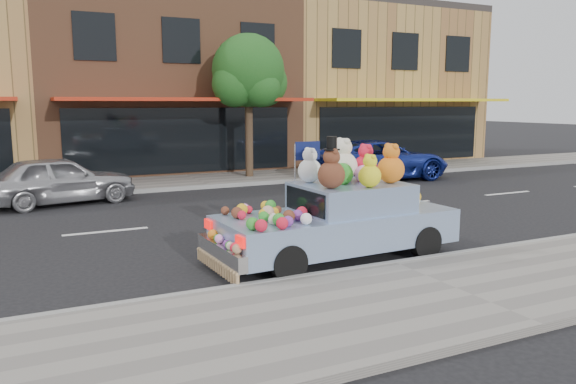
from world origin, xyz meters
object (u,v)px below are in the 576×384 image
car_silver (59,180)px  car_blue (379,160)px  street_tree (249,77)px  art_car (339,215)px

car_silver → car_blue: size_ratio=0.77×
street_tree → art_car: bearing=-103.5°
car_silver → art_car: size_ratio=0.88×
car_blue → art_car: 10.78m
street_tree → car_blue: size_ratio=1.00×
car_blue → street_tree: bearing=65.4°
street_tree → car_blue: (4.22, -2.17, -2.97)m
car_silver → street_tree: bearing=-80.3°
car_silver → art_car: 9.03m
art_car → street_tree: bearing=74.0°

